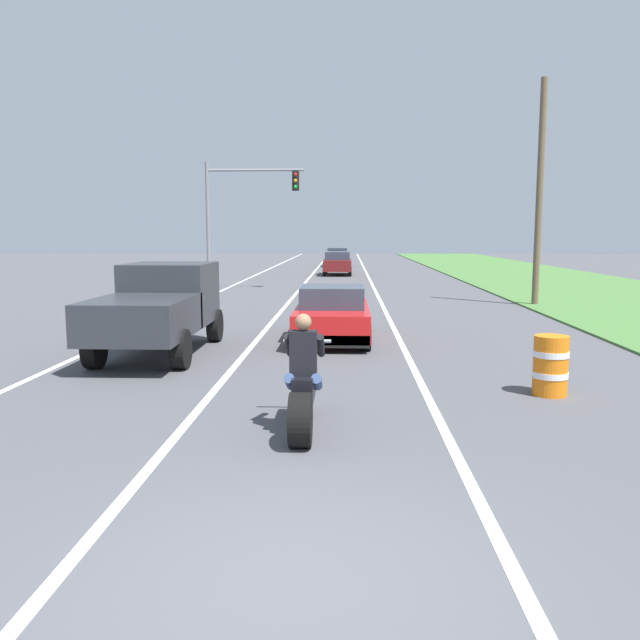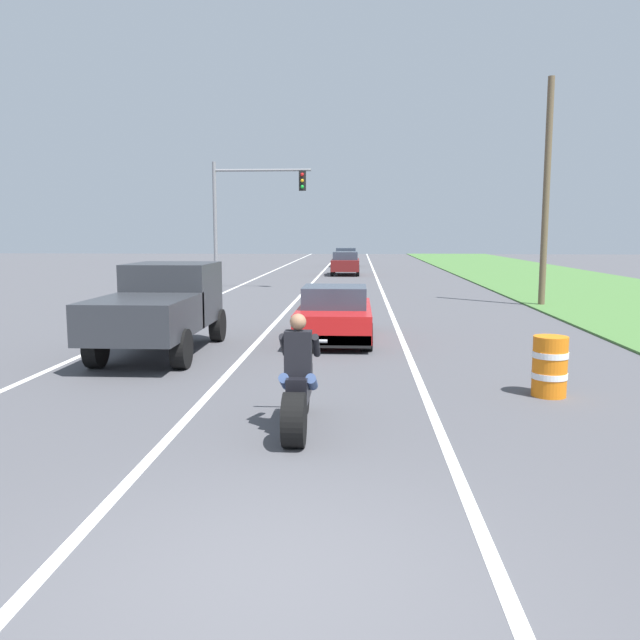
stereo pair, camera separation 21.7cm
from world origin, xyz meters
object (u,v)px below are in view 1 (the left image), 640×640
(sports_car_red, at_px, (332,315))
(construction_barrel_nearest, at_px, (550,365))
(traffic_light_mast_near, at_px, (238,205))
(motorcycle_with_rider, at_px, (303,389))
(distant_car_further_ahead, at_px, (337,257))
(pickup_truck_left_lane_dark_grey, at_px, (160,305))
(distant_car_far_ahead, at_px, (338,263))

(sports_car_red, xyz_separation_m, construction_barrel_nearest, (3.74, -5.54, -0.13))
(traffic_light_mast_near, relative_size, construction_barrel_nearest, 6.00)
(motorcycle_with_rider, height_order, distant_car_further_ahead, motorcycle_with_rider)
(pickup_truck_left_lane_dark_grey, distance_m, distant_car_further_ahead, 38.93)
(traffic_light_mast_near, xyz_separation_m, distant_car_further_ahead, (4.38, 22.12, -3.23))
(construction_barrel_nearest, bearing_deg, pickup_truck_left_lane_dark_grey, 155.59)
(construction_barrel_nearest, distance_m, distant_car_further_ahead, 42.41)
(motorcycle_with_rider, xyz_separation_m, construction_barrel_nearest, (3.96, 2.20, -0.09))
(distant_car_far_ahead, bearing_deg, traffic_light_mast_near, -112.22)
(motorcycle_with_rider, relative_size, distant_car_further_ahead, 0.55)
(traffic_light_mast_near, height_order, construction_barrel_nearest, traffic_light_mast_near)
(traffic_light_mast_near, xyz_separation_m, construction_barrel_nearest, (8.53, -20.08, -3.50))
(distant_car_far_ahead, relative_size, distant_car_further_ahead, 1.00)
(traffic_light_mast_near, relative_size, distant_car_further_ahead, 1.50)
(sports_car_red, bearing_deg, distant_car_further_ahead, 90.64)
(pickup_truck_left_lane_dark_grey, relative_size, distant_car_further_ahead, 1.20)
(traffic_light_mast_near, distance_m, construction_barrel_nearest, 22.10)
(construction_barrel_nearest, bearing_deg, distant_car_further_ahead, 95.61)
(traffic_light_mast_near, relative_size, distant_car_far_ahead, 1.50)
(sports_car_red, height_order, construction_barrel_nearest, sports_car_red)
(sports_car_red, xyz_separation_m, traffic_light_mast_near, (-4.79, 14.54, 3.37))
(motorcycle_with_rider, bearing_deg, distant_car_far_ahead, 90.03)
(motorcycle_with_rider, xyz_separation_m, sports_car_red, (0.22, 7.75, 0.04))
(sports_car_red, height_order, pickup_truck_left_lane_dark_grey, pickup_truck_left_lane_dark_grey)
(construction_barrel_nearest, bearing_deg, traffic_light_mast_near, 113.01)
(distant_car_far_ahead, height_order, distant_car_further_ahead, same)
(motorcycle_with_rider, bearing_deg, sports_car_red, 88.41)
(sports_car_red, bearing_deg, construction_barrel_nearest, -55.98)
(sports_car_red, distance_m, pickup_truck_left_lane_dark_grey, 4.37)
(traffic_light_mast_near, height_order, distant_car_far_ahead, traffic_light_mast_near)
(distant_car_further_ahead, bearing_deg, construction_barrel_nearest, -84.39)
(motorcycle_with_rider, relative_size, construction_barrel_nearest, 2.21)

